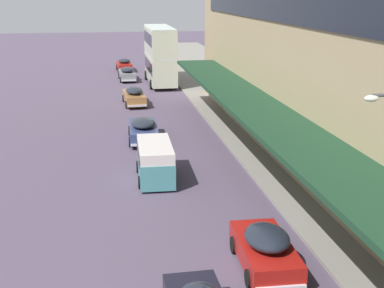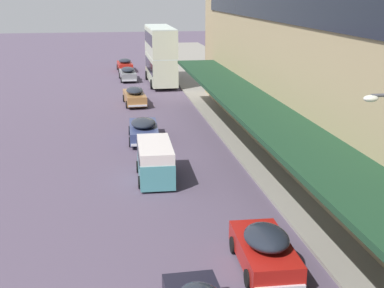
% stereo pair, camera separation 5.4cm
% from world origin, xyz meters
% --- Properties ---
extents(transit_bus_kerbside_front, '(2.76, 9.49, 6.01)m').
position_xyz_m(transit_bus_kerbside_front, '(4.32, 45.88, 3.24)').
color(transit_bus_kerbside_front, beige).
rests_on(transit_bus_kerbside_front, ground).
extents(sedan_trailing_near, '(2.12, 4.93, 1.51)m').
position_xyz_m(sedan_trailing_near, '(0.85, 23.97, 0.75)').
color(sedan_trailing_near, navy).
rests_on(sedan_trailing_near, ground).
extents(sedan_oncoming_rear, '(1.96, 4.78, 1.57)m').
position_xyz_m(sedan_oncoming_rear, '(0.95, 35.66, 0.78)').
color(sedan_oncoming_rear, '#A06C39').
rests_on(sedan_oncoming_rear, ground).
extents(sedan_trailing_mid, '(1.87, 4.93, 1.49)m').
position_xyz_m(sedan_trailing_mid, '(0.96, 48.91, 0.75)').
color(sedan_trailing_mid, gray).
rests_on(sedan_trailing_mid, ground).
extents(sedan_second_near, '(1.95, 4.50, 1.54)m').
position_xyz_m(sedan_second_near, '(0.94, 56.20, 0.77)').
color(sedan_second_near, '#B32017').
rests_on(sedan_second_near, ground).
extents(sedan_lead_mid, '(2.03, 4.30, 1.61)m').
position_xyz_m(sedan_lead_mid, '(3.87, 6.24, 0.79)').
color(sedan_lead_mid, '#A61711').
rests_on(sedan_lead_mid, ground).
extents(vw_van, '(1.99, 4.59, 1.96)m').
position_xyz_m(vw_van, '(0.90, 16.40, 1.10)').
color(vw_van, teal).
rests_on(vw_van, ground).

